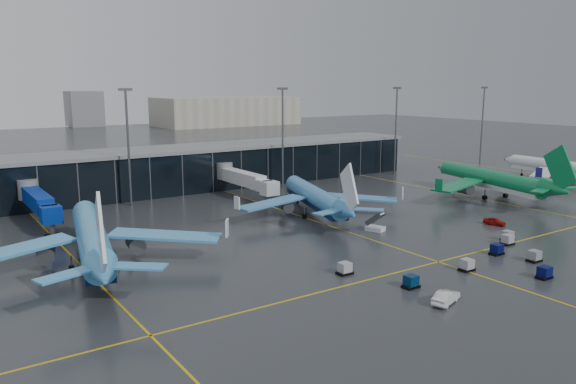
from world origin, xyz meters
TOP-DOWN VIEW (x-y plane):
  - ground at (0.00, 0.00)m, footprint 600.00×600.00m
  - terminal_pier at (0.00, 62.00)m, footprint 142.00×17.00m
  - jet_bridges at (-35.00, 42.99)m, footprint 94.00×27.50m
  - flood_masts at (5.00, 50.00)m, footprint 203.00×0.50m
  - distant_hangars at (49.94, 270.08)m, footprint 260.00×71.00m
  - taxi_lines at (10.00, 10.61)m, footprint 220.00×120.00m
  - airliner_arkefly at (-33.43, 12.58)m, footprint 47.69×51.98m
  - airliner_klm_near at (12.89, 20.00)m, footprint 46.39×49.54m
  - airliner_aer_lingus at (58.53, 12.02)m, footprint 47.86×51.91m
  - airliner_ba at (92.71, 14.66)m, footprint 37.25×41.93m
  - baggage_carts at (14.74, -18.67)m, footprint 36.34×18.28m
  - mobile_airstair at (14.73, 3.97)m, footprint 3.23×3.79m
  - service_van_red at (36.37, -5.63)m, footprint 2.69×4.40m
  - service_van_white at (-1.93, -26.55)m, footprint 5.26×3.18m

SIDE VIEW (x-z plane):
  - ground at x=0.00m, z-range 0.00..0.00m
  - taxi_lines at x=10.00m, z-range 0.00..0.02m
  - service_van_red at x=36.37m, z-range 0.00..1.40m
  - baggage_carts at x=14.74m, z-range -0.09..1.61m
  - mobile_airstair at x=14.73m, z-range -0.95..2.49m
  - service_van_white at x=-1.93m, z-range 0.00..1.64m
  - jet_bridges at x=-35.00m, z-range 0.95..8.15m
  - terminal_pier at x=0.00m, z-range 0.07..10.77m
  - airliner_ba at x=92.71m, z-range 0.00..12.38m
  - airliner_klm_near at x=12.89m, z-range 0.00..12.44m
  - airliner_aer_lingus at x=58.53m, z-range 0.00..13.62m
  - airliner_arkefly at x=-33.43m, z-range 0.00..13.84m
  - distant_hangars at x=49.94m, z-range -2.21..19.79m
  - flood_masts at x=5.00m, z-range 1.06..26.56m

